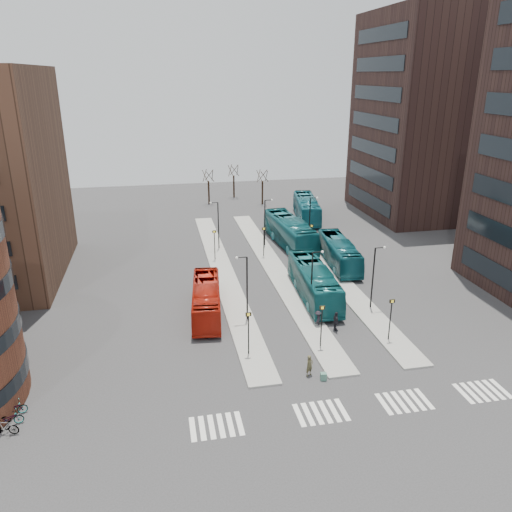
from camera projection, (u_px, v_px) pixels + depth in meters
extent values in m
plane|color=#2C2C2E|center=(358.00, 452.00, 29.65)|extent=(160.00, 160.00, 0.00)
cube|color=gray|center=(223.00, 272.00, 56.50)|extent=(2.50, 45.00, 0.15)
cube|color=gray|center=(274.00, 268.00, 57.62)|extent=(2.50, 45.00, 0.15)
cube|color=gray|center=(324.00, 264.00, 58.73)|extent=(2.50, 45.00, 0.15)
cube|color=navy|center=(323.00, 377.00, 36.58)|extent=(0.50, 0.43, 0.56)
imported|color=#B01C0D|center=(206.00, 299.00, 46.35)|extent=(3.58, 10.77, 2.94)
imported|color=#12565B|center=(314.00, 282.00, 49.70)|extent=(3.49, 12.24, 3.37)
imported|color=#135861|center=(290.00, 232.00, 64.95)|extent=(4.17, 13.46, 3.69)
imported|color=#12535E|center=(339.00, 252.00, 58.21)|extent=(3.60, 11.38, 3.12)
imported|color=#166271|center=(307.00, 208.00, 76.71)|extent=(4.96, 12.74, 3.46)
imported|color=#46422A|center=(309.00, 365.00, 36.95)|extent=(0.73, 0.64, 1.68)
imported|color=black|center=(208.00, 329.00, 42.22)|extent=(0.99, 0.86, 1.75)
imported|color=black|center=(336.00, 321.00, 43.43)|extent=(0.46, 1.05, 1.77)
imported|color=black|center=(318.00, 319.00, 44.15)|extent=(1.03, 1.13, 1.53)
imported|color=gray|center=(8.00, 419.00, 31.78)|extent=(1.91, 0.91, 0.96)
imported|color=gray|center=(4.00, 427.00, 30.96)|extent=(1.86, 0.86, 1.08)
imported|color=gray|center=(12.00, 410.00, 32.63)|extent=(2.01, 1.26, 1.00)
cube|color=silver|center=(193.00, 429.00, 31.57)|extent=(0.35, 2.40, 0.01)
cube|color=silver|center=(202.00, 428.00, 31.68)|extent=(0.35, 2.40, 0.01)
cube|color=silver|center=(212.00, 427.00, 31.79)|extent=(0.35, 2.40, 0.01)
cube|color=silver|center=(221.00, 425.00, 31.90)|extent=(0.35, 2.40, 0.01)
cube|color=silver|center=(230.00, 424.00, 32.01)|extent=(0.35, 2.40, 0.01)
cube|color=silver|center=(239.00, 423.00, 32.13)|extent=(0.35, 2.40, 0.01)
cube|color=silver|center=(299.00, 415.00, 32.87)|extent=(0.35, 2.40, 0.01)
cube|color=silver|center=(308.00, 414.00, 32.98)|extent=(0.35, 2.40, 0.01)
cube|color=silver|center=(317.00, 413.00, 33.09)|extent=(0.35, 2.40, 0.01)
cube|color=silver|center=(325.00, 412.00, 33.20)|extent=(0.35, 2.40, 0.01)
cube|color=silver|center=(334.00, 411.00, 33.31)|extent=(0.35, 2.40, 0.01)
cube|color=silver|center=(342.00, 409.00, 33.42)|extent=(0.35, 2.40, 0.01)
cube|color=silver|center=(384.00, 404.00, 33.98)|extent=(0.35, 2.40, 0.01)
cube|color=silver|center=(392.00, 403.00, 34.09)|extent=(0.35, 2.40, 0.01)
cube|color=silver|center=(400.00, 402.00, 34.20)|extent=(0.35, 2.40, 0.01)
cube|color=silver|center=(408.00, 401.00, 34.32)|extent=(0.35, 2.40, 0.01)
cube|color=silver|center=(416.00, 400.00, 34.43)|extent=(0.35, 2.40, 0.01)
cube|color=silver|center=(424.00, 399.00, 34.54)|extent=(0.35, 2.40, 0.01)
cube|color=silver|center=(463.00, 393.00, 35.10)|extent=(0.35, 2.40, 0.01)
cube|color=silver|center=(471.00, 392.00, 35.21)|extent=(0.35, 2.40, 0.01)
cube|color=silver|center=(479.00, 391.00, 35.32)|extent=(0.35, 2.40, 0.01)
cube|color=silver|center=(486.00, 390.00, 35.43)|extent=(0.35, 2.40, 0.01)
cube|color=silver|center=(494.00, 389.00, 35.54)|extent=(0.35, 2.40, 0.01)
cube|color=silver|center=(501.00, 389.00, 35.65)|extent=(0.35, 2.40, 0.01)
cube|color=black|center=(512.00, 282.00, 47.60)|extent=(0.12, 16.00, 2.00)
cube|color=#2E1D1A|center=(436.00, 117.00, 76.47)|extent=(20.00, 20.00, 30.00)
cube|color=black|center=(368.00, 199.00, 78.90)|extent=(0.12, 16.00, 2.00)
cube|color=black|center=(370.00, 174.00, 77.52)|extent=(0.12, 16.00, 2.00)
cube|color=black|center=(372.00, 148.00, 76.15)|extent=(0.12, 16.00, 2.00)
cube|color=black|center=(374.00, 121.00, 74.78)|extent=(0.12, 16.00, 2.00)
cube|color=black|center=(376.00, 93.00, 73.40)|extent=(0.12, 16.00, 2.00)
cube|color=black|center=(378.00, 64.00, 72.03)|extent=(0.12, 16.00, 2.00)
cube|color=black|center=(381.00, 34.00, 70.66)|extent=(0.12, 16.00, 2.00)
cylinder|color=black|center=(249.00, 334.00, 39.23)|extent=(0.10, 0.10, 3.50)
cube|color=black|center=(248.00, 314.00, 38.63)|extent=(0.45, 0.10, 0.30)
cube|color=yellow|center=(249.00, 315.00, 38.57)|extent=(0.20, 0.02, 0.20)
cylinder|color=black|center=(215.00, 246.00, 59.48)|extent=(0.10, 0.10, 3.50)
cube|color=black|center=(214.00, 232.00, 58.88)|extent=(0.45, 0.10, 0.30)
cube|color=yellow|center=(214.00, 232.00, 58.83)|extent=(0.20, 0.02, 0.20)
cylinder|color=black|center=(321.00, 327.00, 40.34)|extent=(0.10, 0.10, 3.50)
cube|color=black|center=(322.00, 308.00, 39.74)|extent=(0.45, 0.10, 0.30)
cube|color=yellow|center=(323.00, 308.00, 39.69)|extent=(0.20, 0.02, 0.20)
cylinder|color=black|center=(264.00, 242.00, 60.60)|extent=(0.10, 0.10, 3.50)
cube|color=black|center=(264.00, 229.00, 60.00)|extent=(0.45, 0.10, 0.30)
cube|color=yellow|center=(264.00, 229.00, 59.94)|extent=(0.20, 0.02, 0.20)
cylinder|color=black|center=(390.00, 320.00, 41.46)|extent=(0.10, 0.10, 3.50)
cube|color=black|center=(392.00, 301.00, 40.86)|extent=(0.45, 0.10, 0.30)
cube|color=yellow|center=(392.00, 301.00, 40.80)|extent=(0.20, 0.02, 0.20)
cylinder|color=black|center=(311.00, 239.00, 61.71)|extent=(0.10, 0.10, 3.50)
cube|color=black|center=(312.00, 226.00, 61.11)|extent=(0.45, 0.10, 0.30)
cube|color=yellow|center=(312.00, 226.00, 61.06)|extent=(0.20, 0.02, 0.20)
cylinder|color=black|center=(247.00, 288.00, 44.51)|extent=(0.14, 0.14, 6.00)
cylinder|color=black|center=(242.00, 257.00, 43.40)|extent=(0.90, 0.08, 0.08)
sphere|color=silver|center=(237.00, 258.00, 43.31)|extent=(0.24, 0.24, 0.24)
cylinder|color=black|center=(218.00, 226.00, 62.92)|extent=(0.14, 0.14, 6.00)
cylinder|color=black|center=(214.00, 203.00, 61.81)|extent=(0.90, 0.08, 0.08)
sphere|color=silver|center=(211.00, 203.00, 61.72)|extent=(0.24, 0.24, 0.24)
cylinder|color=black|center=(311.00, 283.00, 45.62)|extent=(0.14, 0.14, 6.00)
cylinder|color=black|center=(318.00, 252.00, 44.68)|extent=(0.90, 0.08, 0.08)
sphere|color=silver|center=(322.00, 252.00, 44.76)|extent=(0.24, 0.24, 0.24)
cylinder|color=black|center=(265.00, 223.00, 64.04)|extent=(0.14, 0.14, 6.00)
cylinder|color=black|center=(268.00, 200.00, 63.09)|extent=(0.90, 0.08, 0.08)
sphere|color=silver|center=(272.00, 200.00, 63.17)|extent=(0.24, 0.24, 0.24)
cylinder|color=black|center=(373.00, 278.00, 46.74)|extent=(0.14, 0.14, 6.00)
cylinder|color=black|center=(380.00, 248.00, 45.79)|extent=(0.90, 0.08, 0.08)
sphere|color=silver|center=(385.00, 247.00, 45.87)|extent=(0.24, 0.24, 0.24)
cylinder|color=black|center=(310.00, 221.00, 65.15)|extent=(0.14, 0.14, 6.00)
cylinder|color=black|center=(314.00, 198.00, 64.20)|extent=(0.90, 0.08, 0.08)
sphere|color=silver|center=(317.00, 198.00, 64.29)|extent=(0.24, 0.24, 0.24)
cylinder|color=black|center=(209.00, 193.00, 85.67)|extent=(0.30, 0.30, 4.00)
cylinder|color=black|center=(212.00, 176.00, 84.81)|extent=(0.10, 1.56, 1.95)
cylinder|color=black|center=(209.00, 175.00, 85.33)|extent=(1.48, 0.59, 1.97)
cylinder|color=black|center=(205.00, 175.00, 84.95)|extent=(0.90, 1.31, 1.99)
cylinder|color=black|center=(205.00, 176.00, 84.19)|extent=(0.89, 1.31, 1.99)
cylinder|color=black|center=(210.00, 176.00, 84.10)|extent=(1.48, 0.58, 1.97)
cylinder|color=black|center=(234.00, 186.00, 90.28)|extent=(0.30, 0.30, 4.00)
cylinder|color=black|center=(237.00, 170.00, 89.42)|extent=(0.10, 1.56, 1.95)
cylinder|color=black|center=(234.00, 170.00, 89.94)|extent=(1.48, 0.59, 1.97)
cylinder|color=black|center=(230.00, 170.00, 89.56)|extent=(0.90, 1.31, 1.99)
cylinder|color=black|center=(231.00, 171.00, 88.80)|extent=(0.89, 1.31, 1.99)
cylinder|color=black|center=(235.00, 171.00, 88.71)|extent=(1.48, 0.58, 1.97)
cylinder|color=black|center=(262.00, 193.00, 85.50)|extent=(0.30, 0.30, 4.00)
cylinder|color=black|center=(266.00, 176.00, 84.64)|extent=(0.10, 1.56, 1.95)
cylinder|color=black|center=(263.00, 175.00, 85.16)|extent=(1.48, 0.59, 1.97)
cylinder|color=black|center=(259.00, 176.00, 84.78)|extent=(0.90, 1.31, 1.99)
cylinder|color=black|center=(260.00, 177.00, 84.02)|extent=(0.89, 1.31, 1.99)
cylinder|color=black|center=(265.00, 177.00, 83.93)|extent=(1.48, 0.58, 1.97)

